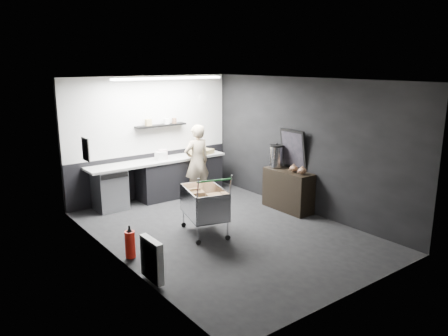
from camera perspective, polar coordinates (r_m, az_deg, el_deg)
floor at (r=7.99m, az=0.10°, el=-8.29°), size 5.50×5.50×0.00m
ceiling at (r=7.41m, az=0.11°, el=11.45°), size 5.50×5.50×0.00m
wall_back at (r=9.88m, az=-9.59°, el=3.95°), size 5.50×0.00×5.50m
wall_front at (r=5.71m, az=17.04°, el=-3.62°), size 5.50×0.00×5.50m
wall_left at (r=6.61m, az=-13.86°, el=-1.09°), size 0.00×5.50×5.50m
wall_right at (r=8.91m, az=10.43°, el=2.87°), size 0.00×5.50×5.50m
kitchen_wall_panel at (r=9.79m, az=-9.65°, el=6.82°), size 3.95×0.02×1.70m
dado_panel at (r=10.04m, az=-9.34°, el=-0.85°), size 3.95×0.02×1.00m
floating_shelf at (r=9.82m, az=-8.26°, el=5.54°), size 1.20×0.22×0.04m
wall_clock at (r=10.47m, az=-2.80°, el=9.08°), size 0.20×0.03×0.20m
poster at (r=7.76m, az=-17.64°, el=2.35°), size 0.02×0.30×0.40m
poster_red_band at (r=7.75m, az=-17.64°, el=2.86°), size 0.02×0.22×0.10m
radiator at (r=6.20m, az=-9.41°, el=-11.72°), size 0.10×0.50×0.60m
ceiling_strip at (r=8.96m, az=-7.20°, el=11.55°), size 2.40×0.20×0.04m
prep_counter at (r=9.85m, az=-7.79°, el=-1.34°), size 3.20×0.61×0.90m
person at (r=9.67m, az=-3.55°, el=0.80°), size 0.63×0.43×1.67m
shopping_cart at (r=7.72m, az=-2.59°, el=-4.81°), size 0.86×1.18×1.13m
sideboard at (r=9.09m, az=8.30°, el=-2.14°), size 0.47×1.11×1.66m
fire_extinguisher at (r=7.01m, az=-12.17°, el=-9.61°), size 0.16×0.16×0.53m
cardboard_box at (r=10.18m, az=-2.99°, el=2.13°), size 0.60×0.51×0.10m
pink_tub at (r=9.71m, az=-8.00°, el=1.78°), size 0.21×0.21×0.21m
white_container at (r=9.63m, az=-8.29°, el=1.58°), size 0.21×0.16×0.18m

